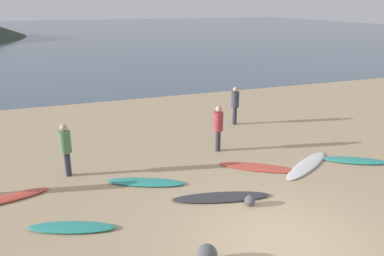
{
  "coord_description": "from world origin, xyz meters",
  "views": [
    {
      "loc": [
        -4.2,
        -5.78,
        4.9
      ],
      "look_at": [
        0.28,
        6.33,
        0.6
      ],
      "focal_mm": 35.39,
      "sensor_mm": 36.0,
      "label": 1
    }
  ],
  "objects_px": {
    "surfboard_6": "(355,160)",
    "person_0": "(218,125)",
    "surfboard_5": "(307,165)",
    "surfboard_2": "(146,182)",
    "person_3": "(66,146)",
    "beach_rock_near": "(207,254)",
    "surfboard_3": "(221,197)",
    "surfboard_0": "(4,199)",
    "surfboard_1": "(72,227)",
    "beach_rock_far": "(250,201)",
    "surfboard_4": "(259,167)",
    "person_1": "(235,102)"
  },
  "relations": [
    {
      "from": "surfboard_4",
      "to": "person_0",
      "type": "xyz_separation_m",
      "value": [
        -0.6,
        1.78,
        0.92
      ]
    },
    {
      "from": "surfboard_2",
      "to": "surfboard_3",
      "type": "relative_size",
      "value": 0.86
    },
    {
      "from": "surfboard_2",
      "to": "surfboard_4",
      "type": "xyz_separation_m",
      "value": [
        3.54,
        -0.19,
        -0.01
      ]
    },
    {
      "from": "surfboard_3",
      "to": "person_0",
      "type": "bearing_deg",
      "value": 81.27
    },
    {
      "from": "surfboard_4",
      "to": "person_1",
      "type": "relative_size",
      "value": 1.54
    },
    {
      "from": "person_0",
      "to": "person_1",
      "type": "relative_size",
      "value": 1.0
    },
    {
      "from": "surfboard_4",
      "to": "beach_rock_near",
      "type": "distance_m",
      "value": 4.85
    },
    {
      "from": "surfboard_0",
      "to": "surfboard_4",
      "type": "bearing_deg",
      "value": -16.34
    },
    {
      "from": "surfboard_2",
      "to": "beach_rock_far",
      "type": "xyz_separation_m",
      "value": [
        2.18,
        -2.11,
        0.1
      ]
    },
    {
      "from": "surfboard_0",
      "to": "beach_rock_near",
      "type": "height_order",
      "value": "beach_rock_near"
    },
    {
      "from": "surfboard_6",
      "to": "person_0",
      "type": "xyz_separation_m",
      "value": [
        -3.76,
        2.42,
        0.9
      ]
    },
    {
      "from": "surfboard_1",
      "to": "person_0",
      "type": "xyz_separation_m",
      "value": [
        5.06,
        3.23,
        0.9
      ]
    },
    {
      "from": "surfboard_1",
      "to": "surfboard_5",
      "type": "xyz_separation_m",
      "value": [
        7.15,
        1.06,
        -0.01
      ]
    },
    {
      "from": "surfboard_2",
      "to": "person_1",
      "type": "distance_m",
      "value": 6.41
    },
    {
      "from": "surfboard_4",
      "to": "beach_rock_far",
      "type": "distance_m",
      "value": 2.35
    },
    {
      "from": "person_0",
      "to": "surfboard_6",
      "type": "bearing_deg",
      "value": -6.4
    },
    {
      "from": "surfboard_1",
      "to": "surfboard_5",
      "type": "relative_size",
      "value": 0.74
    },
    {
      "from": "person_1",
      "to": "beach_rock_near",
      "type": "height_order",
      "value": "person_1"
    },
    {
      "from": "surfboard_0",
      "to": "surfboard_1",
      "type": "relative_size",
      "value": 1.12
    },
    {
      "from": "surfboard_0",
      "to": "surfboard_2",
      "type": "xyz_separation_m",
      "value": [
        3.69,
        -0.34,
        0.0
      ]
    },
    {
      "from": "person_3",
      "to": "surfboard_1",
      "type": "bearing_deg",
      "value": 47.59
    },
    {
      "from": "surfboard_1",
      "to": "surfboard_5",
      "type": "height_order",
      "value": "surfboard_1"
    },
    {
      "from": "surfboard_5",
      "to": "surfboard_2",
      "type": "bearing_deg",
      "value": 142.11
    },
    {
      "from": "person_3",
      "to": "beach_rock_far",
      "type": "xyz_separation_m",
      "value": [
        4.21,
        -3.42,
        -0.81
      ]
    },
    {
      "from": "person_0",
      "to": "beach_rock_near",
      "type": "bearing_deg",
      "value": -89.72
    },
    {
      "from": "surfboard_6",
      "to": "beach_rock_near",
      "type": "bearing_deg",
      "value": -125.11
    },
    {
      "from": "surfboard_5",
      "to": "person_3",
      "type": "bearing_deg",
      "value": 133.74
    },
    {
      "from": "surfboard_6",
      "to": "beach_rock_far",
      "type": "distance_m",
      "value": 4.7
    },
    {
      "from": "surfboard_0",
      "to": "surfboard_5",
      "type": "xyz_separation_m",
      "value": [
        8.73,
        -0.93,
        -0.01
      ]
    },
    {
      "from": "surfboard_0",
      "to": "person_0",
      "type": "bearing_deg",
      "value": -1.48
    },
    {
      "from": "beach_rock_near",
      "to": "beach_rock_far",
      "type": "distance_m",
      "value": 2.53
    },
    {
      "from": "surfboard_0",
      "to": "surfboard_5",
      "type": "bearing_deg",
      "value": -18.19
    },
    {
      "from": "surfboard_6",
      "to": "person_1",
      "type": "bearing_deg",
      "value": 140.69
    },
    {
      "from": "person_3",
      "to": "beach_rock_near",
      "type": "xyz_separation_m",
      "value": [
        2.33,
        -5.11,
        -0.74
      ]
    },
    {
      "from": "person_0",
      "to": "person_3",
      "type": "distance_m",
      "value": 4.98
    },
    {
      "from": "surfboard_0",
      "to": "surfboard_4",
      "type": "height_order",
      "value": "surfboard_0"
    },
    {
      "from": "person_3",
      "to": "surfboard_5",
      "type": "bearing_deg",
      "value": 124.43
    },
    {
      "from": "person_3",
      "to": "beach_rock_far",
      "type": "height_order",
      "value": "person_3"
    },
    {
      "from": "surfboard_1",
      "to": "person_1",
      "type": "height_order",
      "value": "person_1"
    },
    {
      "from": "surfboard_4",
      "to": "surfboard_5",
      "type": "xyz_separation_m",
      "value": [
        1.49,
        -0.39,
        0.0
      ]
    },
    {
      "from": "person_0",
      "to": "person_3",
      "type": "bearing_deg",
      "value": -150.46
    },
    {
      "from": "person_0",
      "to": "person_3",
      "type": "relative_size",
      "value": 1.0
    },
    {
      "from": "surfboard_6",
      "to": "surfboard_1",
      "type": "bearing_deg",
      "value": -144.79
    },
    {
      "from": "surfboard_2",
      "to": "surfboard_3",
      "type": "height_order",
      "value": "surfboard_2"
    },
    {
      "from": "surfboard_6",
      "to": "beach_rock_far",
      "type": "height_order",
      "value": "beach_rock_far"
    },
    {
      "from": "surfboard_5",
      "to": "person_3",
      "type": "distance_m",
      "value": 7.36
    },
    {
      "from": "person_3",
      "to": "beach_rock_near",
      "type": "bearing_deg",
      "value": 73.99
    },
    {
      "from": "surfboard_5",
      "to": "person_0",
      "type": "height_order",
      "value": "person_0"
    },
    {
      "from": "person_1",
      "to": "person_3",
      "type": "height_order",
      "value": "person_3"
    },
    {
      "from": "surfboard_6",
      "to": "surfboard_2",
      "type": "bearing_deg",
      "value": -157.12
    }
  ]
}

